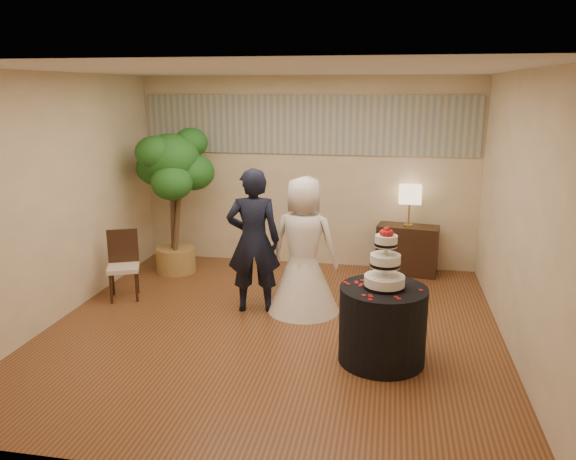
% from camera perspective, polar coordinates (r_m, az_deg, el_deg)
% --- Properties ---
extents(floor, '(5.00, 5.00, 0.00)m').
position_cam_1_polar(floor, '(6.39, -1.56, -10.00)').
color(floor, brown).
rests_on(floor, ground).
extents(ceiling, '(5.00, 5.00, 0.00)m').
position_cam_1_polar(ceiling, '(5.83, -1.75, 15.96)').
color(ceiling, white).
rests_on(ceiling, wall_back).
extents(wall_back, '(5.00, 0.06, 2.80)m').
position_cam_1_polar(wall_back, '(8.38, 1.95, 5.85)').
color(wall_back, beige).
rests_on(wall_back, ground).
extents(wall_front, '(5.00, 0.06, 2.80)m').
position_cam_1_polar(wall_front, '(3.64, -9.96, -5.70)').
color(wall_front, beige).
rests_on(wall_front, ground).
extents(wall_left, '(0.06, 5.00, 2.80)m').
position_cam_1_polar(wall_left, '(6.92, -22.37, 2.97)').
color(wall_left, beige).
rests_on(wall_left, ground).
extents(wall_right, '(0.06, 5.00, 2.80)m').
position_cam_1_polar(wall_right, '(5.97, 22.55, 1.29)').
color(wall_right, beige).
rests_on(wall_right, ground).
extents(mural_border, '(4.90, 0.02, 0.85)m').
position_cam_1_polar(mural_border, '(8.29, 1.97, 10.62)').
color(mural_border, '#A2A799').
rests_on(mural_border, wall_back).
extents(groom, '(0.70, 0.53, 1.74)m').
position_cam_1_polar(groom, '(6.64, -3.52, -1.10)').
color(groom, black).
rests_on(groom, floor).
extents(bride, '(0.99, 0.99, 1.64)m').
position_cam_1_polar(bride, '(6.63, 1.61, -1.54)').
color(bride, white).
rests_on(bride, floor).
extents(cake_table, '(1.08, 1.08, 0.76)m').
position_cam_1_polar(cake_table, '(5.63, 9.57, -9.46)').
color(cake_table, black).
rests_on(cake_table, floor).
extents(wedding_cake, '(0.40, 0.40, 0.61)m').
position_cam_1_polar(wedding_cake, '(5.39, 9.87, -2.78)').
color(wedding_cake, white).
rests_on(wedding_cake, cake_table).
extents(console, '(0.90, 0.50, 0.71)m').
position_cam_1_polar(console, '(8.28, 12.00, -1.97)').
color(console, black).
rests_on(console, floor).
extents(table_lamp, '(0.31, 0.31, 0.58)m').
position_cam_1_polar(table_lamp, '(8.13, 12.23, 2.41)').
color(table_lamp, beige).
rests_on(table_lamp, console).
extents(ficus_tree, '(1.38, 1.38, 2.12)m').
position_cam_1_polar(ficus_tree, '(8.16, -11.61, 2.93)').
color(ficus_tree, '#22621F').
rests_on(ficus_tree, floor).
extents(side_chair, '(0.53, 0.54, 0.87)m').
position_cam_1_polar(side_chair, '(7.42, -16.40, -3.52)').
color(side_chair, black).
rests_on(side_chair, floor).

